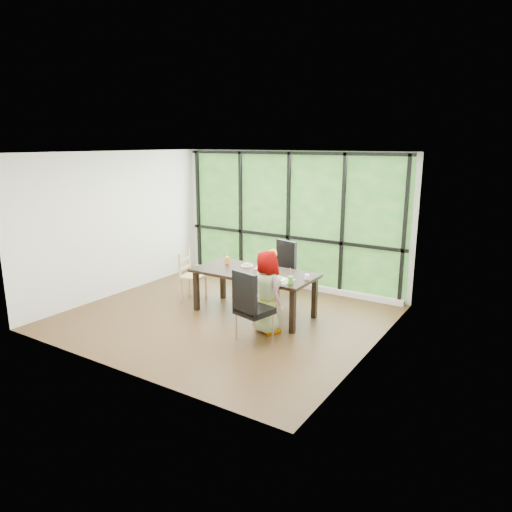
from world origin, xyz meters
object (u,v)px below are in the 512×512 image
Objects in this scene: chair_end_beech at (193,276)px; chair_interior_leather at (254,306)px; dining_table at (254,293)px; orange_cup at (227,260)px; white_mug at (307,277)px; plate_near at (278,279)px; tissue_box at (259,272)px; child_older at (269,292)px; plate_far at (247,266)px; green_cup at (291,280)px; chair_window_leather at (279,271)px; child_toddler at (272,277)px.

chair_interior_leather is at bearing -128.81° from chair_end_beech.
dining_table is 0.84m from orange_cup.
dining_table is 1.04m from white_mug.
orange_cup is (-1.27, 0.40, 0.05)m from plate_near.
tissue_box is at bearing -38.98° from dining_table.
orange_cup is (-1.31, 0.73, 0.17)m from child_older.
chair_interior_leather is 0.89m from tissue_box.
plate_far is at bearing -15.98° from child_older.
white_mug is (0.10, 0.36, -0.02)m from green_cup.
child_older is (0.66, -1.47, 0.10)m from chair_window_leather.
plate_far is (-0.91, 0.77, 0.12)m from child_older.
orange_cup reaches higher than plate_near.
orange_cup is at bearing 164.56° from dining_table.
dining_table is 1.36m from chair_end_beech.
plate_near is at bearing 162.42° from green_cup.
chair_end_beech is at bearing -131.93° from chair_window_leather.
plate_near is 2.21× the size of orange_cup.
orange_cup is (-0.69, 0.19, 0.43)m from dining_table.
child_older is 0.35m from plate_near.
green_cup reaches higher than orange_cup.
white_mug is 0.78m from tissue_box.
tissue_box reaches higher than green_cup.
tissue_box reaches higher than white_mug.
plate_near reaches higher than plate_far.
tissue_box reaches higher than plate_far.
chair_interior_leather is at bearing -89.22° from plate_near.
child_toddler reaches higher than plate_near.
child_toddler is (-0.59, 1.50, -0.03)m from chair_interior_leather.
chair_window_leather is at bearing 48.84° from orange_cup.
orange_cup is (-0.40, -0.04, 0.05)m from plate_far.
child_toddler is at bearing 126.33° from plate_near.
white_mug is (0.95, -0.52, 0.28)m from child_toddler.
chair_window_leather is 0.35m from child_toddler.
chair_end_beech is at bearing 8.12° from child_older.
dining_table is at bearing -73.34° from chair_window_leather.
plate_near is 1.34m from orange_cup.
orange_cup is (0.67, 0.16, 0.36)m from chair_end_beech.
tissue_box reaches higher than plate_near.
child_toddler reaches higher than plate_far.
tissue_box is at bearing -64.71° from child_toddler.
chair_interior_leather reaches higher than plate_near.
plate_near is at bearing -19.87° from dining_table.
chair_window_leather is 9.20× the size of orange_cup.
green_cup is (0.27, -0.08, 0.05)m from plate_near.
green_cup is at bearing -98.98° from chair_interior_leather.
orange_cup reaches higher than white_mug.
orange_cup is (-0.69, -0.39, 0.30)m from child_toddler.
child_toddler is 0.80× the size of child_older.
chair_window_leather is 1.32m from plate_near.
child_older is 1.51m from orange_cup.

